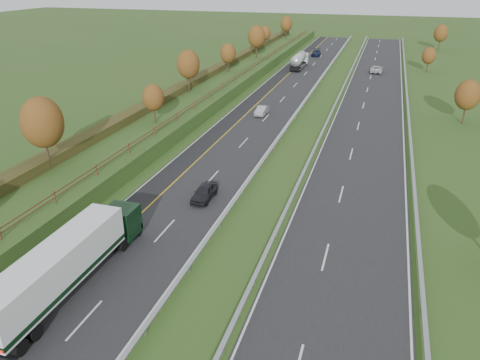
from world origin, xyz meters
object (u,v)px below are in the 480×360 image
object	(u,v)px
car_dark_near	(204,192)
car_silver_mid	(262,110)
road_tanker	(299,60)
car_oncoming	(377,69)
car_small_far	(316,53)
box_lorry	(68,262)

from	to	relation	value
car_dark_near	car_silver_mid	size ratio (longest dim) A/B	1.04
road_tanker	car_oncoming	distance (m)	17.57
car_small_far	car_oncoming	bearing A→B (deg)	-53.30
road_tanker	car_dark_near	world-z (taller)	road_tanker
box_lorry	car_dark_near	distance (m)	16.80
car_small_far	box_lorry	bearing A→B (deg)	-95.26
car_dark_near	car_silver_mid	bearing A→B (deg)	93.83
road_tanker	box_lorry	bearing A→B (deg)	-90.09
road_tanker	car_dark_near	bearing A→B (deg)	-87.04
car_dark_near	car_small_far	distance (m)	89.52
car_dark_near	car_oncoming	distance (m)	72.19
car_dark_near	car_oncoming	bearing A→B (deg)	78.77
box_lorry	car_silver_mid	world-z (taller)	box_lorry
road_tanker	car_silver_mid	size ratio (longest dim) A/B	2.73
car_small_far	car_oncoming	xyz separation A→B (m)	(16.34, -18.64, -0.04)
car_silver_mid	road_tanker	bearing A→B (deg)	93.05
box_lorry	car_dark_near	size ratio (longest dim) A/B	3.82
box_lorry	car_silver_mid	size ratio (longest dim) A/B	3.96
car_oncoming	car_dark_near	bearing A→B (deg)	80.28
car_small_far	car_silver_mid	bearing A→B (deg)	-94.21
box_lorry	car_silver_mid	bearing A→B (deg)	87.98
car_small_far	car_dark_near	bearing A→B (deg)	-92.95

